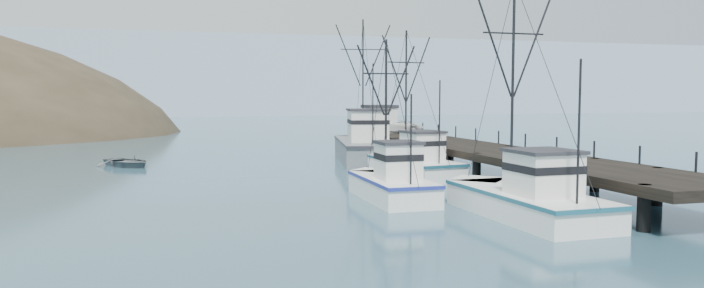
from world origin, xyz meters
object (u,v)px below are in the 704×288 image
pier_shed (379,119)px  trawler_far (412,164)px  trawler_mid (390,184)px  pickup_truck (396,125)px  work_vessel (365,147)px  motorboat (127,166)px  trawler_near (523,199)px  pier (477,150)px

pier_shed → trawler_far: bearing=-101.4°
trawler_far → pier_shed: 18.62m
trawler_mid → pickup_truck: trawler_mid is taller
trawler_far → pickup_truck: 18.26m
work_vessel → motorboat: size_ratio=2.98×
motorboat → trawler_near: bearing=-89.2°
trawler_near → trawler_far: trawler_near is taller
pier → pickup_truck: bearing=89.8°
trawler_mid → motorboat: bearing=125.5°
trawler_mid → motorboat: 25.92m
trawler_near → motorboat: size_ratio=2.23×
work_vessel → motorboat: work_vessel is taller
pier → trawler_near: bearing=-110.0°
trawler_near → pier_shed: size_ratio=3.61×
trawler_near → pickup_truck: (5.72, 32.87, 1.94)m
trawler_near → motorboat: trawler_near is taller
pier → trawler_far: 5.21m
pickup_truck → motorboat: pickup_truck is taller
trawler_mid → pier_shed: bearing=72.6°
pier → trawler_mid: bearing=-137.6°
pier → work_vessel: bearing=115.3°
trawler_near → trawler_mid: bearing=124.4°
trawler_far → work_vessel: 11.11m
trawler_near → pier_shed: bearing=83.0°
pickup_truck → work_vessel: bearing=153.3°
trawler_far → work_vessel: (-0.07, 11.10, 0.41)m
pier → pier_shed: bearing=94.8°
pier → trawler_mid: size_ratio=4.79×
pier → trawler_near: trawler_near is taller
trawler_far → trawler_near: bearing=-91.9°
pier → trawler_far: trawler_far is taller
work_vessel → pier_shed: (3.71, 6.97, 2.19)m
work_vessel → pier_shed: work_vessel is taller
pier → pickup_truck: pickup_truck is taller
pier_shed → motorboat: bearing=-165.6°
pier → trawler_mid: 13.60m
pier → trawler_mid: (-10.02, -9.15, -0.87)m
trawler_mid → pier_shed: size_ratio=2.87×
work_vessel → pickup_truck: (5.28, 6.29, 1.53)m
trawler_far → pickup_truck: trawler_far is taller
trawler_far → pier: bearing=0.8°
work_vessel → trawler_near: bearing=-90.9°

